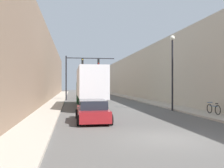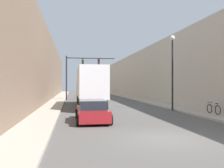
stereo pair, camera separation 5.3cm
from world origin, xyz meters
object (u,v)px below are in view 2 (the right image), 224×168
Objects in this scene: semi_truck at (90,85)px; traffic_signal_gantry at (78,69)px; parked_bicycle at (214,109)px; street_lamp at (172,62)px; sedan_car at (92,111)px.

semi_truck is 1.72× the size of traffic_signal_gantry.
parked_bicycle is at bearing -46.54° from semi_truck.
semi_truck is 11.62m from traffic_signal_gantry.
semi_truck is at bearing -85.50° from traffic_signal_gantry.
parked_bicycle is (1.51, -4.13, -3.83)m from street_lamp.
traffic_signal_gantry is 22.94m from parked_bicycle.
semi_truck is 8.95m from street_lamp.
semi_truck reaches higher than sedan_car.
semi_truck is 12.68m from parked_bicycle.
street_lamp reaches higher than semi_truck.
parked_bicycle is (9.53, -20.46, -4.08)m from traffic_signal_gantry.
sedan_car is 22.09m from traffic_signal_gantry.
street_lamp is 5.83m from parked_bicycle.
parked_bicycle is at bearing -69.92° from street_lamp.
sedan_car is 0.63× the size of traffic_signal_gantry.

